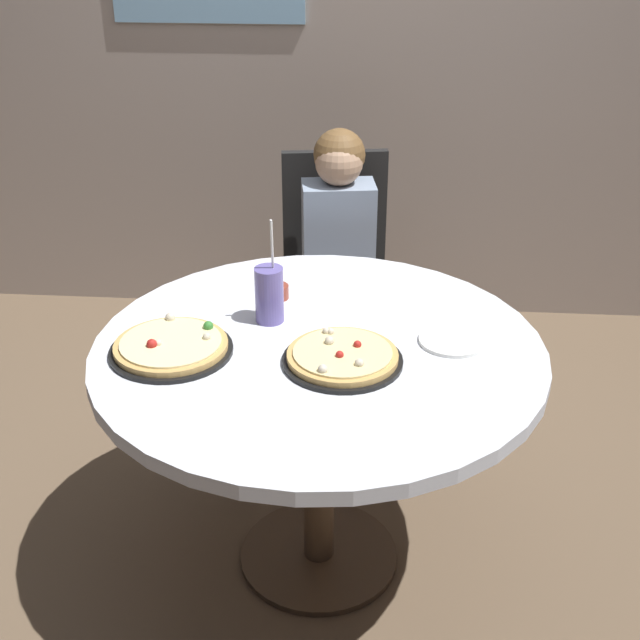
{
  "coord_description": "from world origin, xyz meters",
  "views": [
    {
      "loc": [
        0.15,
        -1.94,
        1.85
      ],
      "look_at": [
        0.0,
        0.05,
        0.8
      ],
      "focal_mm": 47.19,
      "sensor_mm": 36.0,
      "label": 1
    }
  ],
  "objects": [
    {
      "name": "plate_small",
      "position": [
        0.36,
        0.05,
        0.76
      ],
      "size": [
        0.18,
        0.18,
        0.01
      ],
      "primitive_type": "cylinder",
      "color": "white",
      "rests_on": "dining_table"
    },
    {
      "name": "sauce_bowl",
      "position": [
        -0.15,
        0.28,
        0.77
      ],
      "size": [
        0.07,
        0.07,
        0.04
      ],
      "primitive_type": "cylinder",
      "color": "brown",
      "rests_on": "dining_table"
    },
    {
      "name": "pizza_cheese",
      "position": [
        -0.38,
        -0.07,
        0.77
      ],
      "size": [
        0.32,
        0.32,
        0.05
      ],
      "color": "black",
      "rests_on": "dining_table"
    },
    {
      "name": "chair_wooden",
      "position": [
        -0.01,
        1.03,
        0.53
      ],
      "size": [
        0.45,
        0.45,
        0.95
      ],
      "color": "black",
      "rests_on": "ground_plane"
    },
    {
      "name": "dining_table",
      "position": [
        0.0,
        0.0,
        0.65
      ],
      "size": [
        1.21,
        1.21,
        0.75
      ],
      "color": "silver",
      "rests_on": "ground_plane"
    },
    {
      "name": "soda_cup",
      "position": [
        -0.15,
        0.13,
        0.83
      ],
      "size": [
        0.08,
        0.08,
        0.31
      ],
      "color": "#6659A5",
      "rests_on": "dining_table"
    },
    {
      "name": "pizza_veggie",
      "position": [
        0.07,
        -0.09,
        0.77
      ],
      "size": [
        0.31,
        0.31,
        0.05
      ],
      "color": "black",
      "rests_on": "dining_table"
    },
    {
      "name": "diner_child",
      "position": [
        0.01,
        0.85,
        0.48
      ],
      "size": [
        0.3,
        0.43,
        1.08
      ],
      "color": "#3F4766",
      "rests_on": "ground_plane"
    },
    {
      "name": "ground_plane",
      "position": [
        0.0,
        0.0,
        0.0
      ],
      "size": [
        8.0,
        8.0,
        0.0
      ],
      "primitive_type": "plane",
      "color": "brown"
    }
  ]
}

